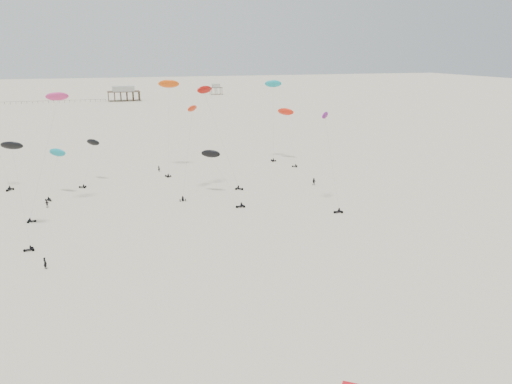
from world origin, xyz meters
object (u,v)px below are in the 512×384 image
object	(u,v)px
pavilion_small	(216,90)
rig_3	(56,159)
spectator_0	(46,269)
rig_6	(91,151)
pavilion_main	(124,94)

from	to	relation	value
pavilion_small	rig_3	distance (m)	274.11
pavilion_small	spectator_0	bearing A→B (deg)	-107.92
rig_6	spectator_0	xyz separation A→B (m)	(-7.28, -54.36, -8.01)
rig_3	spectator_0	size ratio (longest dim) A/B	5.14
pavilion_main	rig_3	size ratio (longest dim) A/B	1.82
pavilion_main	spectator_0	xyz separation A→B (m)	(-27.17, -270.41, -4.22)
pavilion_small	rig_3	world-z (taller)	rig_3
rig_3	rig_6	size ratio (longest dim) A/B	0.95
pavilion_main	spectator_0	world-z (taller)	pavilion_main
rig_6	pavilion_main	bearing A→B (deg)	10.96
spectator_0	pavilion_main	bearing A→B (deg)	-45.90
pavilion_main	pavilion_small	world-z (taller)	pavilion_main
rig_6	spectator_0	world-z (taller)	rig_6
pavilion_small	rig_6	distance (m)	262.00
pavilion_main	pavilion_small	distance (m)	76.16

